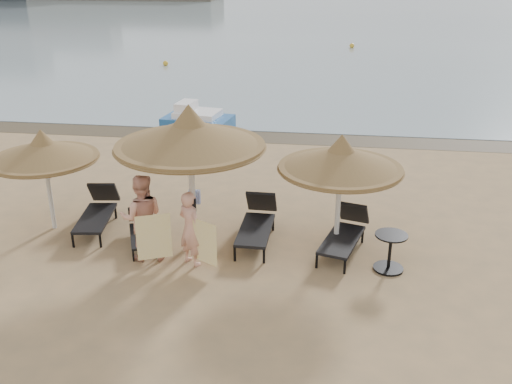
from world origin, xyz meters
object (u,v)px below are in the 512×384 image
palapa_left (43,150)px  lounger_near_right (257,222)px  lounger_far_left (98,210)px  palapa_right (341,159)px  palapa_center (190,135)px  lounger_near_left (142,229)px  side_table (390,253)px  pedal_boat (197,122)px  lounger_far_right (345,232)px  person_right (190,223)px  person_left (142,211)px

palapa_left → lounger_near_right: (5.00, 0.13, -1.57)m
lounger_far_left → lounger_near_right: 3.96m
palapa_right → lounger_far_left: size_ratio=1.27×
lounger_near_right → palapa_center: bearing=-161.6°
lounger_near_left → side_table: bearing=-26.7°
palapa_left → palapa_right: bearing=-1.1°
palapa_center → pedal_boat: bearing=102.7°
lounger_near_left → lounger_near_right: lounger_near_right is taller
palapa_left → lounger_far_right: (7.04, -0.10, -1.59)m
palapa_center → person_right: size_ratio=1.70×
palapa_center → lounger_far_right: palapa_center is taller
side_table → person_left: size_ratio=0.37×
palapa_right → person_right: palapa_right is taller
person_left → palapa_center: bearing=-152.1°
lounger_far_left → side_table: 7.02m
lounger_near_left → side_table: 5.61m
lounger_far_right → pedal_boat: pedal_boat is taller
side_table → lounger_far_right: bearing=138.0°
side_table → person_left: (-5.29, -0.20, 0.74)m
lounger_near_right → lounger_far_left: bearing=179.1°
palapa_right → lounger_far_right: palapa_right is taller
palapa_left → lounger_far_left: (1.05, 0.25, -1.58)m
palapa_left → person_left: bearing=-23.1°
lounger_near_right → side_table: bearing=-18.8°
lounger_far_right → person_left: bearing=-150.9°
lounger_far_right → person_left: 4.55m
palapa_right → pedal_boat: size_ratio=1.02×
palapa_left → lounger_near_right: size_ratio=1.18×
palapa_right → lounger_far_right: 1.76m
palapa_center → pedal_boat: palapa_center is taller
palapa_center → palapa_right: size_ratio=1.22×
palapa_center → lounger_far_right: size_ratio=1.54×
lounger_near_left → pedal_boat: bearing=73.4°
lounger_far_left → lounger_near_left: lounger_far_left is taller
palapa_left → palapa_center: bearing=-5.0°
palapa_left → lounger_far_right: bearing=-0.9°
lounger_far_left → side_table: lounger_far_left is taller
palapa_right → side_table: 2.24m
side_table → palapa_center: bearing=171.9°
lounger_near_left → pedal_boat: size_ratio=0.64×
lounger_far_left → person_right: (2.71, -1.50, 0.56)m
lounger_far_left → lounger_near_left: 1.50m
lounger_far_left → lounger_far_right: lounger_far_left is taller
palapa_center → lounger_near_left: 2.60m
lounger_near_right → palapa_right: bearing=-7.1°
palapa_left → person_left: (2.67, -1.14, -0.87)m
palapa_center → lounger_far_left: bearing=167.4°
lounger_near_left → lounger_far_right: 4.68m
person_right → person_left: bearing=28.0°
lounger_far_left → lounger_near_right: bearing=-9.8°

